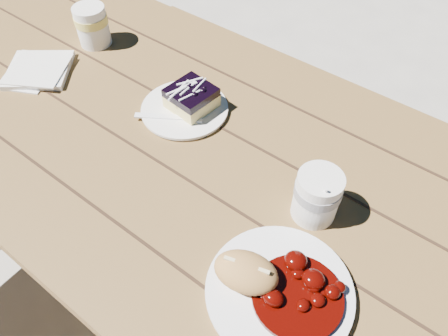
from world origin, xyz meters
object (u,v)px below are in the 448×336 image
Objects in this scene: picnic_table at (233,213)px; bread_roll at (246,272)px; dessert_plate at (185,109)px; blueberry_cake at (191,98)px; second_cup at (92,26)px; coffee_cup at (317,196)px; main_plate at (279,292)px.

bread_roll is at bearing -49.31° from picnic_table.
dessert_plate is 0.04m from blueberry_cake.
dessert_plate is at bearing -9.45° from second_cup.
bread_roll reaches higher than blueberry_cake.
bread_roll reaches higher than dessert_plate.
coffee_cup is 1.00× the size of second_cup.
picnic_table is 8.35× the size of main_plate.
bread_roll is 1.05× the size of blueberry_cake.
second_cup reaches higher than dessert_plate.
dessert_plate reaches higher than picnic_table.
main_plate is at bearing -77.87° from coffee_cup.
picnic_table is at bearing -20.26° from dessert_plate.
bread_roll is at bearing -94.85° from coffee_cup.
second_cup is (-0.57, 0.13, 0.21)m from picnic_table.
blueberry_cake is at bearing 167.35° from coffee_cup.
main_plate is (0.22, -0.17, 0.17)m from picnic_table.
bread_roll is 0.45m from dessert_plate.
coffee_cup is (-0.04, 0.18, 0.04)m from main_plate.
dessert_plate is at bearing 159.74° from picnic_table.
coffee_cup is at bearing 102.13° from main_plate.
dessert_plate is at bearing 149.56° from main_plate.
picnic_table is 0.62m from second_cup.
blueberry_cake is (0.01, 0.01, 0.03)m from dessert_plate.
picnic_table is 19.07× the size of coffee_cup.
coffee_cup reaches higher than blueberry_cake.
picnic_table is 18.42× the size of bread_roll.
second_cup is at bearing 155.98° from bread_roll.
bread_roll is at bearing -160.02° from main_plate.
picnic_table is 0.27m from dessert_plate.
second_cup reaches higher than picnic_table.
second_cup is (-0.37, 0.06, 0.05)m from dessert_plate.
blueberry_cake is (-0.19, 0.09, 0.20)m from picnic_table.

